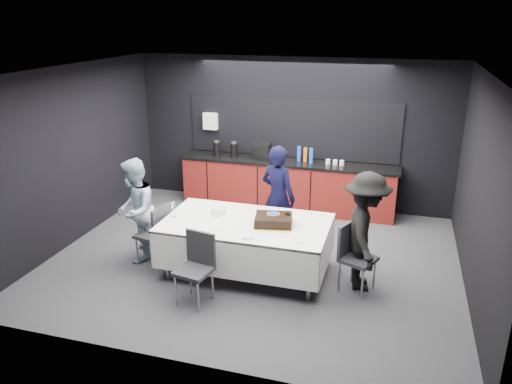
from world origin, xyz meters
TOP-DOWN VIEW (x-y plane):
  - ground at (0.00, 0.00)m, footprint 6.00×6.00m
  - room_shell at (0.00, 0.00)m, footprint 6.04×5.04m
  - kitchenette at (-0.02, 2.22)m, footprint 4.10×0.64m
  - party_table at (0.00, -0.40)m, footprint 2.32×1.32m
  - cake_assembly at (0.39, -0.39)m, footprint 0.61×0.53m
  - plate_stack at (-0.47, -0.23)m, footprint 0.22×0.22m
  - loose_plate_near at (-0.29, -0.75)m, footprint 0.21×0.21m
  - loose_plate_right_a at (0.70, -0.29)m, footprint 0.20×0.20m
  - loose_plate_right_b at (0.82, -0.81)m, footprint 0.20×0.20m
  - loose_plate_far at (-0.06, 0.09)m, footprint 0.19×0.19m
  - fork_pile at (0.19, -0.92)m, footprint 0.17×0.12m
  - champagne_flute at (-1.05, -0.52)m, footprint 0.06×0.06m
  - chair_left at (-1.33, -0.53)m, footprint 0.50×0.50m
  - chair_right at (1.50, -0.43)m, footprint 0.55×0.55m
  - chair_near at (-0.38, -1.29)m, footprint 0.49×0.49m
  - person_center at (0.22, 0.57)m, footprint 0.71×0.59m
  - person_left at (-1.70, -0.46)m, footprint 0.79×0.90m
  - person_right at (1.64, -0.35)m, footprint 0.77×1.13m

SIDE VIEW (x-z plane):
  - ground at x=0.00m, z-range 0.00..0.00m
  - chair_left at x=-1.33m, z-range 0.07..1.00m
  - chair_right at x=1.50m, z-range 0.07..1.00m
  - chair_near at x=-0.38m, z-range 0.07..1.00m
  - kitchenette at x=-0.02m, z-range -0.48..1.57m
  - party_table at x=0.00m, z-range 0.25..1.03m
  - person_left at x=-1.70m, z-range 0.00..1.56m
  - loose_plate_near at x=-0.29m, z-range 0.78..0.79m
  - loose_plate_right_a at x=0.70m, z-range 0.78..0.79m
  - loose_plate_right_b at x=0.82m, z-range 0.78..0.79m
  - loose_plate_far at x=-0.06m, z-range 0.78..0.79m
  - fork_pile at x=0.19m, z-range 0.78..0.80m
  - person_right at x=1.64m, z-range 0.00..1.63m
  - person_center at x=0.22m, z-range 0.00..1.65m
  - plate_stack at x=-0.47m, z-range 0.78..0.88m
  - cake_assembly at x=0.39m, z-range 0.76..0.93m
  - champagne_flute at x=-1.05m, z-range 0.83..1.05m
  - room_shell at x=0.00m, z-range 0.45..3.27m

